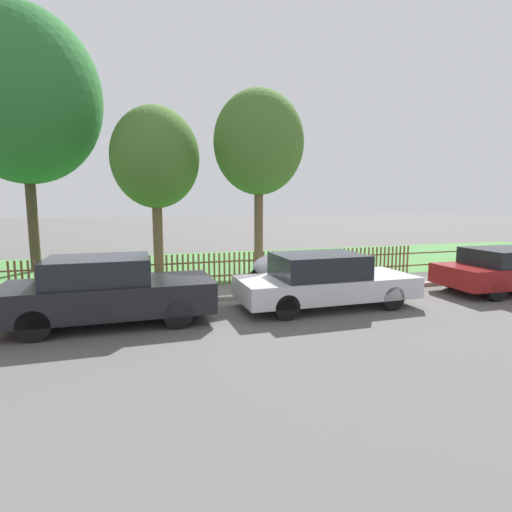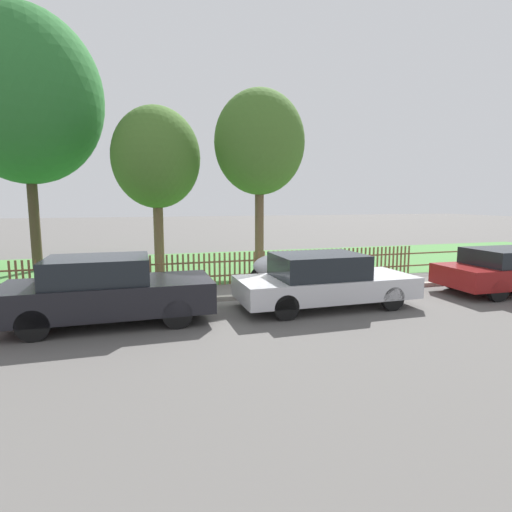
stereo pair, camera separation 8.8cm
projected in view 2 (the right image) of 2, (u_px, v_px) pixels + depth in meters
ground_plane at (256, 299)px, 11.09m from camera, size 120.00×120.00×0.00m
kerb_stone at (255, 296)px, 11.17m from camera, size 40.69×0.20×0.12m
grass_strip at (215, 265)px, 17.00m from camera, size 40.69×8.15×0.01m
park_fence at (237, 268)px, 13.07m from camera, size 40.69×0.05×1.05m
parked_car_black_saloon at (107, 290)px, 8.80m from camera, size 4.46×1.83×1.50m
parked_car_navy_estate at (323, 280)px, 10.20m from camera, size 4.58×1.86×1.38m
parked_car_red_compact at (511, 270)px, 11.84m from camera, size 4.40×1.89×1.31m
covered_motorcycle at (283, 265)px, 12.79m from camera, size 2.01×0.73×1.06m
tree_nearest_kerb at (25, 97)px, 14.69m from camera, size 5.52×5.52×9.68m
tree_behind_motorcycle at (156, 158)px, 14.68m from camera, size 3.22×3.22×6.14m
tree_mid_park at (259, 143)px, 14.87m from camera, size 3.37×3.37×6.80m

